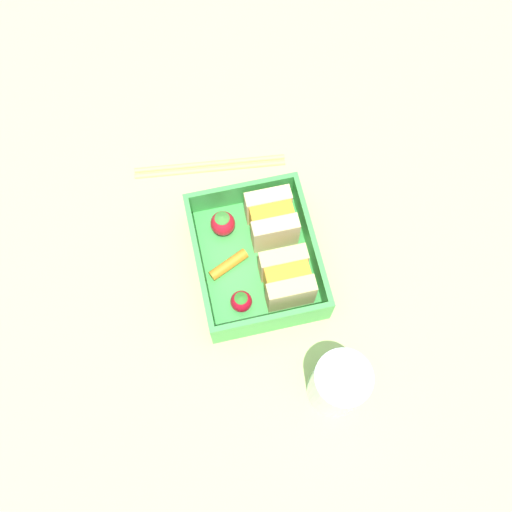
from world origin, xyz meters
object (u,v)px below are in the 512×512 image
strawberry_far_left (223,223)px  strawberry_left (241,301)px  chopstick_pair (210,165)px  sandwich_center_left (287,278)px  drinking_glass (338,384)px  carrot_stick_far_left (228,262)px  sandwich_left (271,219)px

strawberry_far_left → strawberry_left: size_ratio=1.15×
strawberry_left → chopstick_pair: bearing=-179.9°
sandwich_center_left → drinking_glass: drinking_glass is taller
carrot_stick_far_left → chopstick_pair: bearing=178.3°
drinking_glass → sandwich_center_left: bearing=-169.6°
strawberry_left → drinking_glass: (11.37, 7.71, 1.90)cm
strawberry_left → carrot_stick_far_left: bearing=-174.7°
sandwich_center_left → chopstick_pair: bearing=-163.0°
carrot_stick_far_left → strawberry_left: strawberry_left is taller
strawberry_far_left → sandwich_center_left: bearing=33.0°
carrot_stick_far_left → chopstick_pair: (-13.90, 0.42, -1.46)cm
strawberry_far_left → chopstick_pair: (-9.32, 0.08, -2.43)cm
strawberry_left → drinking_glass: size_ratio=0.34×
sandwich_left → strawberry_left: 10.17cm
sandwich_center_left → strawberry_left: size_ratio=1.80×
sandwich_left → drinking_glass: bearing=6.6°
sandwich_left → sandwich_center_left: bearing=0.0°
strawberry_far_left → drinking_glass: (21.04, 7.84, 1.67)cm
strawberry_far_left → carrot_stick_far_left: size_ratio=0.72×
sandwich_left → strawberry_left: bearing=-32.4°
sandwich_left → carrot_stick_far_left: 7.07cm
sandwich_left → drinking_glass: drinking_glass is taller
sandwich_center_left → chopstick_pair: 18.98cm
sandwich_left → chopstick_pair: sandwich_left is taller
chopstick_pair → sandwich_center_left: bearing=17.0°
chopstick_pair → strawberry_far_left: bearing=-0.5°
drinking_glass → sandwich_left: bearing=-173.4°
strawberry_left → sandwich_center_left: bearing=101.8°
sandwich_center_left → carrot_stick_far_left: sandwich_center_left is taller
carrot_stick_far_left → drinking_glass: bearing=26.4°
sandwich_center_left → strawberry_far_left: (-8.55, -5.55, -0.91)cm
strawberry_far_left → drinking_glass: 22.52cm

